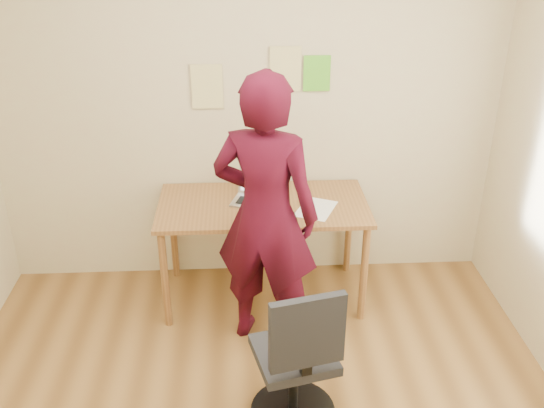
{
  "coord_description": "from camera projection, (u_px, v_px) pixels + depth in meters",
  "views": [
    {
      "loc": [
        -0.04,
        -2.23,
        2.55
      ],
      "look_at": [
        0.13,
        0.95,
        0.95
      ],
      "focal_mm": 40.0,
      "sensor_mm": 36.0,
      "label": 1
    }
  ],
  "objects": [
    {
      "name": "wall_note_left",
      "position": [
        207.0,
        87.0,
        4.03
      ],
      "size": [
        0.21,
        0.0,
        0.3
      ],
      "primitive_type": "cube",
      "color": "#D5C87F",
      "rests_on": "room"
    },
    {
      "name": "wall_note_right",
      "position": [
        317.0,
        73.0,
        4.03
      ],
      "size": [
        0.18,
        0.0,
        0.24
      ],
      "primitive_type": "cube",
      "color": "#5ABD2A",
      "rests_on": "room"
    },
    {
      "name": "laptop",
      "position": [
        257.0,
        193.0,
        4.07
      ],
      "size": [
        0.36,
        0.34,
        0.21
      ],
      "rotation": [
        0.0,
        0.0,
        -0.31
      ],
      "color": "#A9A9B0",
      "rests_on": "desk"
    },
    {
      "name": "paper_sheet",
      "position": [
        316.0,
        209.0,
        3.97
      ],
      "size": [
        0.32,
        0.37,
        0.0
      ],
      "primitive_type": "cube",
      "rotation": [
        0.0,
        0.0,
        -0.43
      ],
      "color": "white",
      "rests_on": "desk"
    },
    {
      "name": "person",
      "position": [
        266.0,
        215.0,
        3.59
      ],
      "size": [
        0.74,
        0.61,
        1.76
      ],
      "primitive_type": "imported",
      "rotation": [
        0.0,
        0.0,
        2.81
      ],
      "color": "#3B0816",
      "rests_on": "ground"
    },
    {
      "name": "room",
      "position": [
        254.0,
        221.0,
        2.53
      ],
      "size": [
        3.58,
        3.58,
        2.78
      ],
      "color": "brown",
      "rests_on": "ground"
    },
    {
      "name": "office_chair",
      "position": [
        297.0,
        366.0,
        3.15
      ],
      "size": [
        0.48,
        0.49,
        0.9
      ],
      "rotation": [
        0.0,
        0.0,
        0.23
      ],
      "color": "black",
      "rests_on": "ground"
    },
    {
      "name": "desk",
      "position": [
        263.0,
        215.0,
        4.08
      ],
      "size": [
        1.4,
        0.7,
        0.74
      ],
      "color": "brown",
      "rests_on": "ground"
    },
    {
      "name": "phone",
      "position": [
        291.0,
        217.0,
        3.86
      ],
      "size": [
        0.07,
        0.13,
        0.01
      ],
      "rotation": [
        0.0,
        0.0,
        0.09
      ],
      "color": "black",
      "rests_on": "desk"
    },
    {
      "name": "wall_note_mid",
      "position": [
        285.0,
        69.0,
        4.01
      ],
      "size": [
        0.21,
        0.0,
        0.3
      ],
      "primitive_type": "cube",
      "color": "#D5C87F",
      "rests_on": "room"
    }
  ]
}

